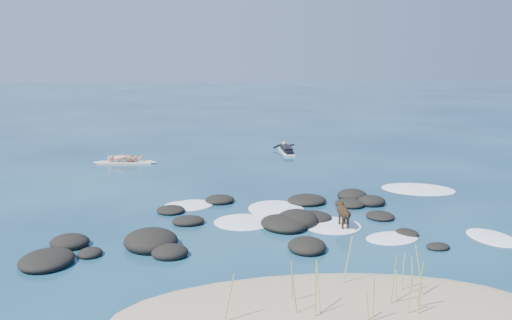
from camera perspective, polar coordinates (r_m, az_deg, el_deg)
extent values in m
plane|color=#0A2642|center=(19.54, 1.88, -4.79)|extent=(160.00, 160.00, 0.00)
ellipsoid|color=#9E8966|center=(11.98, 7.42, -15.37)|extent=(9.00, 4.40, 0.60)
cylinder|color=#9BA44F|center=(11.28, 11.11, -14.40)|extent=(0.09, 0.09, 0.76)
cylinder|color=#9BA44F|center=(11.68, 15.11, -13.31)|extent=(0.04, 0.08, 0.89)
cylinder|color=#9BA44F|center=(12.68, 15.35, -11.28)|extent=(0.08, 0.06, 0.92)
cylinder|color=#9BA44F|center=(11.89, 13.57, -11.90)|extent=(0.04, 0.21, 1.22)
cylinder|color=#9BA44F|center=(11.37, 6.30, -12.89)|extent=(0.08, 0.34, 1.15)
cylinder|color=#9BA44F|center=(12.19, 13.85, -12.50)|extent=(0.06, 0.21, 0.76)
cylinder|color=#9BA44F|center=(11.27, 3.92, -13.54)|extent=(0.17, 0.11, 1.00)
cylinder|color=#9BA44F|center=(11.17, 11.66, -13.83)|extent=(0.07, 0.15, 1.06)
cylinder|color=#9BA44F|center=(11.77, 16.00, -13.55)|extent=(0.12, 0.08, 0.75)
cylinder|color=#9BA44F|center=(12.89, 9.12, -10.04)|extent=(0.28, 0.22, 1.14)
cylinder|color=#9BA44F|center=(11.17, 5.99, -13.37)|extent=(0.04, 0.03, 1.16)
cylinder|color=#9BA44F|center=(11.75, 3.64, -12.36)|extent=(0.09, 0.16, 1.05)
cylinder|color=#9BA44F|center=(12.53, 16.05, -10.81)|extent=(0.23, 0.11, 1.22)
cylinder|color=#9BA44F|center=(11.01, -2.74, -13.90)|extent=(0.24, 0.04, 1.08)
cylinder|color=#9BA44F|center=(11.90, 16.07, -12.20)|extent=(0.05, 0.27, 1.14)
cylinder|color=#9BA44F|center=(12.72, 14.47, -11.02)|extent=(0.10, 0.07, 0.98)
ellipsoid|color=black|center=(16.01, -10.46, -7.97)|extent=(1.82, 1.94, 0.62)
ellipsoid|color=black|center=(16.73, -10.23, -7.48)|extent=(0.83, 0.79, 0.23)
ellipsoid|color=black|center=(18.80, 12.31, -5.49)|extent=(1.02, 1.13, 0.24)
ellipsoid|color=black|center=(18.23, 5.53, -5.72)|extent=(1.55, 1.42, 0.33)
ellipsoid|color=black|center=(20.21, 5.11, -4.03)|extent=(1.73, 1.67, 0.36)
ellipsoid|color=black|center=(17.39, 2.75, -6.41)|extent=(1.81, 1.98, 0.45)
ellipsoid|color=black|center=(20.33, 11.46, -4.09)|extent=(1.34, 1.31, 0.40)
ellipsoid|color=black|center=(15.72, -16.26, -8.94)|extent=(0.84, 0.88, 0.26)
ellipsoid|color=black|center=(17.79, 4.12, -5.95)|extent=(1.65, 1.86, 0.53)
ellipsoid|color=black|center=(19.22, -8.52, -4.98)|extent=(1.12, 1.18, 0.25)
ellipsoid|color=black|center=(17.33, 14.87, -7.06)|extent=(0.76, 0.88, 0.19)
ellipsoid|color=black|center=(16.40, 17.74, -8.26)|extent=(0.77, 0.68, 0.19)
ellipsoid|color=black|center=(15.45, -20.21, -9.38)|extent=(1.63, 1.81, 0.42)
ellipsoid|color=black|center=(20.95, 9.60, -3.53)|extent=(1.11, 1.14, 0.46)
ellipsoid|color=black|center=(15.56, 5.11, -8.59)|extent=(1.13, 1.28, 0.42)
ellipsoid|color=black|center=(15.23, -8.61, -9.12)|extent=(1.16, 1.11, 0.39)
ellipsoid|color=black|center=(16.61, -18.13, -7.82)|extent=(1.25, 1.20, 0.42)
ellipsoid|color=black|center=(17.88, -6.79, -6.09)|extent=(1.07, 0.88, 0.32)
ellipsoid|color=black|center=(20.02, 9.36, -4.34)|extent=(1.33, 1.39, 0.28)
ellipsoid|color=black|center=(20.25, -3.65, -4.01)|extent=(1.29, 1.24, 0.33)
ellipsoid|color=white|center=(17.79, 22.55, -7.20)|extent=(1.49, 1.99, 0.12)
ellipsoid|color=white|center=(16.87, 13.45, -7.62)|extent=(1.87, 1.60, 0.12)
ellipsoid|color=white|center=(17.72, 7.64, -6.51)|extent=(2.00, 2.08, 0.12)
ellipsoid|color=white|center=(19.85, -6.96, -4.58)|extent=(1.87, 1.70, 0.12)
ellipsoid|color=white|center=(19.98, -6.24, -4.46)|extent=(1.44, 1.45, 0.12)
ellipsoid|color=white|center=(18.15, 0.40, -5.99)|extent=(2.26, 1.88, 0.12)
ellipsoid|color=white|center=(17.90, -1.27, -6.23)|extent=(2.05, 2.02, 0.12)
ellipsoid|color=white|center=(22.90, 15.91, -2.83)|extent=(3.36, 2.95, 0.12)
ellipsoid|color=white|center=(19.33, 2.04, -4.93)|extent=(2.09, 2.46, 0.12)
ellipsoid|color=white|center=(17.61, 8.65, -6.65)|extent=(1.10, 0.90, 0.12)
cube|color=beige|center=(27.77, -12.95, -0.24)|extent=(2.57, 0.74, 0.08)
ellipsoid|color=beige|center=(27.54, -10.37, -0.24)|extent=(0.53, 0.33, 0.09)
ellipsoid|color=beige|center=(28.06, -15.49, -0.25)|extent=(0.53, 0.33, 0.09)
imported|color=tan|center=(27.62, -13.03, 1.52)|extent=(0.45, 0.63, 1.65)
cube|color=white|center=(29.95, 3.07, 0.83)|extent=(0.56, 2.37, 0.09)
ellipsoid|color=white|center=(31.10, 2.72, 1.21)|extent=(0.29, 0.52, 0.09)
cube|color=black|center=(29.92, 3.07, 1.14)|extent=(0.44, 1.46, 0.24)
sphere|color=tan|center=(30.72, 2.82, 1.64)|extent=(0.25, 0.25, 0.25)
cylinder|color=black|center=(30.85, 2.22, 1.42)|extent=(0.58, 0.32, 0.27)
cylinder|color=black|center=(30.95, 3.32, 1.44)|extent=(0.59, 0.32, 0.27)
cube|color=black|center=(29.14, 3.33, 0.79)|extent=(0.37, 0.59, 0.15)
cylinder|color=black|center=(17.38, 8.78, -5.18)|extent=(0.30, 0.60, 0.29)
sphere|color=black|center=(17.63, 8.57, -4.94)|extent=(0.31, 0.31, 0.30)
sphere|color=black|center=(17.13, 8.99, -5.43)|extent=(0.28, 0.28, 0.27)
sphere|color=black|center=(17.76, 8.45, -4.47)|extent=(0.22, 0.22, 0.22)
cone|color=black|center=(17.89, 8.36, -4.41)|extent=(0.12, 0.14, 0.11)
cone|color=black|center=(17.72, 8.29, -4.21)|extent=(0.10, 0.07, 0.11)
cone|color=black|center=(17.74, 8.65, -4.20)|extent=(0.10, 0.07, 0.11)
cylinder|color=black|center=(17.64, 8.35, -5.98)|extent=(0.07, 0.07, 0.39)
cylinder|color=black|center=(17.68, 8.84, -5.96)|extent=(0.07, 0.07, 0.39)
cylinder|color=black|center=(17.26, 8.66, -6.37)|extent=(0.07, 0.07, 0.39)
cylinder|color=black|center=(17.29, 9.16, -6.35)|extent=(0.07, 0.07, 0.39)
cylinder|color=black|center=(16.99, 9.11, -5.39)|extent=(0.06, 0.28, 0.17)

